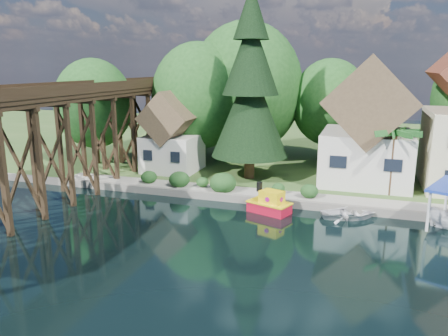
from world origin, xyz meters
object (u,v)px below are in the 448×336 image
at_px(trestle_bridge, 66,133).
at_px(palm_tree, 394,134).
at_px(conifer, 250,88).
at_px(tugboat, 270,204).
at_px(shed, 172,137).
at_px(house_left, 367,130).
at_px(boat_white_a, 349,213).

bearing_deg(trestle_bridge, palm_tree, 15.76).
distance_m(conifer, palm_tree, 12.66).
xyz_separation_m(trestle_bridge, tugboat, (16.51, 1.17, -4.68)).
relative_size(shed, tugboat, 2.25).
distance_m(house_left, conifer, 10.88).
relative_size(palm_tree, boat_white_a, 1.44).
relative_size(shed, conifer, 0.46).
bearing_deg(house_left, shed, -175.23).
xyz_separation_m(house_left, conifer, (-10.09, -1.98, 3.55)).
distance_m(shed, boat_white_a, 19.01).
xyz_separation_m(trestle_bridge, shed, (5.00, 9.33, -1.52)).
xyz_separation_m(trestle_bridge, palm_tree, (25.00, 7.06, 0.04)).
height_order(trestle_bridge, shed, trestle_bridge).
distance_m(palm_tree, boat_white_a, 7.81).
bearing_deg(palm_tree, shed, 173.53).
xyz_separation_m(house_left, palm_tree, (2.00, -3.77, 0.25)).
distance_m(shed, conifer, 9.30).
relative_size(house_left, shed, 1.40).
distance_m(trestle_bridge, shed, 10.69).
height_order(house_left, tugboat, house_left).
bearing_deg(conifer, palm_tree, -8.44).
bearing_deg(tugboat, palm_tree, 34.74).
bearing_deg(palm_tree, conifer, 171.56).
xyz_separation_m(shed, tugboat, (11.51, -8.16, -3.15)).
bearing_deg(palm_tree, house_left, 118.00).
height_order(shed, boat_white_a, shed).
height_order(shed, palm_tree, shed).
xyz_separation_m(conifer, tugboat, (3.60, -7.68, -8.02)).
height_order(trestle_bridge, boat_white_a, trestle_bridge).
relative_size(palm_tree, tugboat, 1.61).
height_order(house_left, shed, house_left).
relative_size(house_left, tugboat, 3.16).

